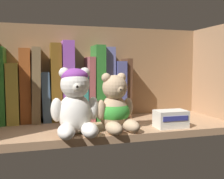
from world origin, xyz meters
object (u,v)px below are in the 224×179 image
at_px(book_7, 67,81).
at_px(book_5, 46,96).
at_px(book_13, 125,88).
at_px(teddy_bear_smaller, 115,108).
at_px(teddy_bear_larger, 75,103).
at_px(small_product_box, 171,119).
at_px(book_3, 26,86).
at_px(book_12, 117,89).
at_px(book_10, 97,82).
at_px(book_9, 89,88).
at_px(book_2, 14,93).
at_px(book_11, 107,83).
at_px(book_4, 36,85).
at_px(book_8, 79,94).
at_px(book_1, 2,86).
at_px(book_6, 56,82).

bearing_deg(book_7, book_5, 180.00).
distance_m(book_13, teddy_bear_smaller, 0.21).
distance_m(teddy_bear_larger, small_product_box, 0.27).
height_order(book_3, book_13, book_3).
height_order(book_7, book_12, book_7).
height_order(book_10, teddy_bear_larger, book_10).
bearing_deg(book_9, book_12, 0.00).
bearing_deg(book_2, book_13, 0.00).
bearing_deg(book_12, teddy_bear_smaller, -108.91).
distance_m(book_7, book_11, 0.13).
xyz_separation_m(book_4, book_10, (0.19, 0.00, 0.00)).
distance_m(book_4, book_5, 0.05).
xyz_separation_m(book_8, book_12, (0.13, 0.00, 0.01)).
distance_m(book_4, book_12, 0.26).
bearing_deg(book_11, book_10, 180.00).
bearing_deg(book_1, book_12, 0.00).
bearing_deg(book_12, book_5, 180.00).
xyz_separation_m(book_9, book_12, (0.10, 0.00, -0.01)).
height_order(book_1, book_11, book_11).
distance_m(book_7, teddy_bear_smaller, 0.22).
height_order(book_4, small_product_box, book_4).
distance_m(book_2, book_11, 0.30).
relative_size(book_3, book_7, 0.90).
xyz_separation_m(book_2, book_13, (0.36, 0.00, 0.01)).
distance_m(teddy_bear_larger, teddy_bear_smaller, 0.11).
bearing_deg(teddy_bear_larger, book_4, 115.85).
bearing_deg(teddy_bear_smaller, book_9, 101.25).
relative_size(teddy_bear_larger, teddy_bear_smaller, 1.10).
distance_m(book_1, book_12, 0.36).
xyz_separation_m(book_3, book_6, (0.09, 0.00, 0.01)).
height_order(book_5, book_6, book_6).
relative_size(book_7, book_13, 1.27).
relative_size(book_2, book_7, 0.72).
bearing_deg(book_2, teddy_bear_smaller, -34.30).
distance_m(book_10, book_12, 0.08).
bearing_deg(book_7, book_9, 0.00).
bearing_deg(teddy_bear_larger, book_12, 48.95).
xyz_separation_m(book_3, small_product_box, (0.39, -0.19, -0.09)).
distance_m(book_12, teddy_bear_smaller, 0.20).
xyz_separation_m(book_2, book_12, (0.33, 0.00, 0.00)).
bearing_deg(book_2, book_5, 0.00).
bearing_deg(book_3, book_13, 0.00).
relative_size(book_6, teddy_bear_larger, 1.43).
xyz_separation_m(book_2, book_10, (0.26, 0.00, 0.03)).
height_order(book_6, book_10, book_6).
bearing_deg(book_12, book_8, 180.00).
xyz_separation_m(book_2, book_6, (0.13, 0.00, 0.03)).
relative_size(book_2, book_4, 0.79).
xyz_separation_m(book_2, small_product_box, (0.43, -0.19, -0.07)).
bearing_deg(book_3, book_12, 0.00).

